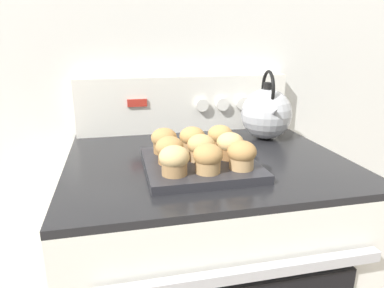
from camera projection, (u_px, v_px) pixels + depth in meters
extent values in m
cube|color=silver|center=(181.00, 41.00, 1.21)|extent=(8.00, 0.05, 2.40)
cube|color=white|center=(203.00, 288.00, 1.11)|extent=(0.76, 0.65, 0.87)
cube|color=#B2B2B7|center=(248.00, 274.00, 0.69)|extent=(0.61, 0.02, 0.02)
cube|color=black|center=(205.00, 159.00, 0.98)|extent=(0.76, 0.65, 0.02)
cube|color=white|center=(184.00, 104.00, 1.22)|extent=(0.75, 0.05, 0.20)
cube|color=#B72D23|center=(137.00, 103.00, 1.15)|extent=(0.07, 0.01, 0.03)
cylinder|color=white|center=(202.00, 105.00, 1.20)|extent=(0.05, 0.02, 0.05)
cylinder|color=white|center=(222.00, 104.00, 1.21)|extent=(0.05, 0.02, 0.05)
cylinder|color=white|center=(242.00, 103.00, 1.23)|extent=(0.05, 0.02, 0.05)
cylinder|color=white|center=(262.00, 103.00, 1.25)|extent=(0.05, 0.02, 0.05)
cube|color=#28282D|center=(200.00, 164.00, 0.88)|extent=(0.28, 0.28, 0.02)
cylinder|color=#A37A4C|center=(174.00, 168.00, 0.78)|extent=(0.06, 0.06, 0.03)
ellipsoid|color=tan|center=(174.00, 157.00, 0.77)|extent=(0.07, 0.07, 0.05)
cylinder|color=tan|center=(208.00, 165.00, 0.79)|extent=(0.06, 0.06, 0.03)
ellipsoid|color=#B2844C|center=(208.00, 155.00, 0.79)|extent=(0.07, 0.07, 0.05)
cylinder|color=tan|center=(241.00, 162.00, 0.82)|extent=(0.06, 0.06, 0.03)
ellipsoid|color=#B2844C|center=(242.00, 152.00, 0.81)|extent=(0.07, 0.07, 0.05)
cylinder|color=olive|center=(170.00, 157.00, 0.85)|extent=(0.06, 0.06, 0.03)
ellipsoid|color=#B2844C|center=(170.00, 147.00, 0.85)|extent=(0.07, 0.07, 0.05)
cylinder|color=tan|center=(201.00, 154.00, 0.87)|extent=(0.06, 0.06, 0.03)
ellipsoid|color=tan|center=(201.00, 144.00, 0.87)|extent=(0.07, 0.07, 0.05)
cylinder|color=olive|center=(230.00, 152.00, 0.89)|extent=(0.06, 0.06, 0.03)
ellipsoid|color=tan|center=(230.00, 142.00, 0.88)|extent=(0.07, 0.07, 0.05)
cylinder|color=olive|center=(164.00, 147.00, 0.93)|extent=(0.06, 0.06, 0.03)
ellipsoid|color=#B2844C|center=(164.00, 138.00, 0.93)|extent=(0.07, 0.07, 0.05)
cylinder|color=tan|center=(192.00, 145.00, 0.95)|extent=(0.06, 0.06, 0.03)
ellipsoid|color=tan|center=(192.00, 136.00, 0.94)|extent=(0.07, 0.07, 0.05)
cylinder|color=olive|center=(220.00, 143.00, 0.96)|extent=(0.06, 0.06, 0.03)
ellipsoid|color=tan|center=(220.00, 134.00, 0.96)|extent=(0.07, 0.07, 0.05)
sphere|color=silver|center=(266.00, 114.00, 1.13)|extent=(0.17, 0.17, 0.17)
cylinder|color=black|center=(268.00, 86.00, 1.10)|extent=(0.03, 0.03, 0.02)
cone|color=silver|center=(274.00, 113.00, 1.05)|extent=(0.05, 0.09, 0.07)
torus|color=black|center=(268.00, 90.00, 1.10)|extent=(0.03, 0.13, 0.13)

